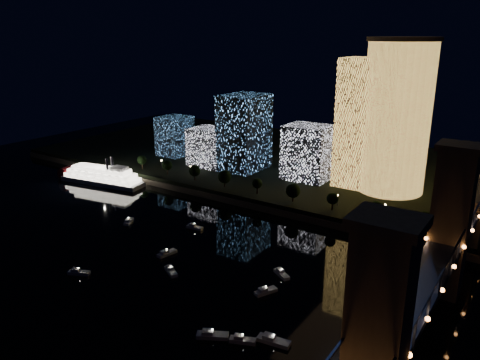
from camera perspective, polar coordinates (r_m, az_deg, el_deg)
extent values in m
plane|color=black|center=(154.64, -6.13, -14.38)|extent=(520.00, 520.00, 0.00)
cube|color=black|center=(284.34, 15.05, 0.71)|extent=(420.00, 160.00, 5.00)
cube|color=#6B5E4C|center=(216.01, 8.02, -4.44)|extent=(420.00, 6.00, 3.00)
cylinder|color=#EDAF4C|center=(242.22, 18.51, 7.06)|extent=(32.00, 32.00, 72.94)
cylinder|color=#6B5E4C|center=(238.96, 19.40, 15.91)|extent=(34.00, 34.00, 2.00)
cube|color=#EDAF4C|center=(247.41, 14.47, 6.69)|extent=(20.50, 20.50, 65.22)
cube|color=white|center=(256.87, 8.28, 3.36)|extent=(23.96, 20.27, 29.49)
cube|color=#5CA6FA|center=(272.35, 0.53, 5.83)|extent=(21.66, 28.15, 43.31)
cube|color=white|center=(282.60, -3.62, 4.06)|extent=(22.40, 20.37, 22.40)
cube|color=#5CA6FA|center=(309.91, -7.96, 5.37)|extent=(17.91, 19.71, 25.08)
cube|color=navy|center=(119.53, 19.17, -15.59)|extent=(10.00, 260.00, 2.00)
cube|color=#6B5E4C|center=(161.19, 24.22, -5.00)|extent=(11.00, 9.00, 48.00)
cube|color=#6B5E4C|center=(99.99, 16.25, -18.27)|extent=(11.00, 9.00, 48.00)
cube|color=#6B5E4C|center=(154.11, 25.36, 3.65)|extent=(13.00, 11.00, 2.00)
cube|color=#6B5E4C|center=(88.13, 17.62, -4.87)|extent=(13.00, 11.00, 2.00)
cube|color=navy|center=(117.01, 17.11, -12.14)|extent=(0.50, 150.00, 0.50)
cube|color=navy|center=(115.16, 21.97, -13.19)|extent=(0.50, 150.00, 0.50)
cube|color=#6B5E4C|center=(212.09, 26.35, -3.68)|extent=(12.00, 40.00, 23.00)
cube|color=navy|center=(108.91, 14.94, -16.49)|extent=(0.50, 0.50, 7.00)
cube|color=navy|center=(128.92, 18.63, -11.17)|extent=(0.50, 0.50, 7.00)
cube|color=navy|center=(150.11, 21.21, -7.29)|extent=(0.50, 0.50, 7.00)
cube|color=navy|center=(172.04, 23.11, -4.37)|extent=(0.50, 0.50, 7.00)
sphere|color=orange|center=(119.71, 16.65, -14.26)|extent=(1.20, 1.20, 1.20)
sphere|color=orange|center=(159.00, 21.74, -6.63)|extent=(1.20, 1.20, 1.20)
sphere|color=orange|center=(200.70, 24.68, -2.07)|extent=(1.20, 1.20, 1.20)
cube|color=silver|center=(276.39, -16.43, -0.15)|extent=(52.09, 19.74, 2.54)
cube|color=white|center=(275.69, -16.47, 0.33)|extent=(47.73, 18.01, 2.33)
cube|color=white|center=(275.05, -16.51, 0.80)|extent=(43.38, 16.28, 2.33)
cube|color=white|center=(274.42, -16.55, 1.26)|extent=(36.93, 14.20, 2.33)
cube|color=silver|center=(265.85, -14.52, 1.37)|extent=(9.40, 7.65, 1.91)
cylinder|color=black|center=(267.68, -15.90, 1.89)|extent=(1.48, 1.48, 6.36)
cylinder|color=black|center=(270.78, -15.32, 2.11)|extent=(1.48, 1.48, 6.36)
cylinder|color=maroon|center=(292.82, -20.23, 0.84)|extent=(8.87, 10.61, 7.42)
cube|color=silver|center=(216.61, -13.41, -4.95)|extent=(5.48, 7.56, 1.20)
cube|color=silver|center=(215.25, -13.53, -4.79)|extent=(2.87, 3.15, 1.00)
sphere|color=white|center=(215.87, -13.45, -4.46)|extent=(0.36, 0.36, 0.36)
cube|color=silver|center=(135.97, 4.13, -19.00)|extent=(9.62, 4.28, 1.20)
cube|color=silver|center=(135.73, 3.56, -18.48)|extent=(3.56, 2.86, 1.00)
sphere|color=white|center=(134.80, 4.15, -18.31)|extent=(0.36, 0.36, 0.36)
cube|color=silver|center=(205.52, -5.55, -5.78)|extent=(7.59, 3.07, 1.20)
cube|color=silver|center=(205.68, -5.81, -5.44)|extent=(2.76, 2.16, 1.00)
sphere|color=white|center=(204.74, -5.56, -5.27)|extent=(0.36, 0.36, 0.36)
cube|color=silver|center=(177.48, -19.04, -10.65)|extent=(7.86, 5.55, 1.20)
cube|color=silver|center=(177.48, -19.41, -10.29)|extent=(3.25, 2.94, 1.00)
sphere|color=white|center=(176.58, -19.10, -10.07)|extent=(0.36, 0.36, 0.36)
cube|color=silver|center=(157.48, 3.17, -13.41)|extent=(5.56, 8.15, 1.20)
cube|color=silver|center=(156.35, 2.81, -13.18)|extent=(3.00, 3.34, 1.00)
sphere|color=white|center=(156.47, 3.19, -12.78)|extent=(0.36, 0.36, 0.36)
cube|color=silver|center=(183.82, -8.90, -8.84)|extent=(4.00, 8.34, 1.20)
cube|color=silver|center=(182.71, -9.22, -8.64)|extent=(2.56, 3.14, 1.00)
sphere|color=white|center=(182.95, -8.92, -8.27)|extent=(0.36, 0.36, 0.36)
cube|color=silver|center=(137.87, -3.37, -18.40)|extent=(9.21, 6.95, 1.20)
cube|color=silver|center=(137.39, -3.96, -17.99)|extent=(3.88, 3.58, 1.00)
sphere|color=white|center=(136.71, -3.38, -17.72)|extent=(0.36, 0.36, 0.36)
cube|color=silver|center=(167.85, 5.10, -11.37)|extent=(7.84, 6.09, 1.20)
cube|color=silver|center=(168.20, 4.92, -10.88)|extent=(3.33, 3.10, 1.00)
sphere|color=white|center=(166.90, 5.12, -10.77)|extent=(0.36, 0.36, 0.36)
cube|color=silver|center=(135.88, 0.33, -18.97)|extent=(7.61, 4.97, 1.20)
cube|color=silver|center=(135.41, -0.15, -18.54)|extent=(3.08, 2.73, 1.00)
sphere|color=white|center=(134.71, 0.33, -18.29)|extent=(0.36, 0.36, 0.36)
cube|color=silver|center=(170.74, -8.42, -10.97)|extent=(8.12, 6.05, 1.20)
cube|color=silver|center=(171.23, -8.57, -10.48)|extent=(3.41, 3.14, 1.00)
sphere|color=white|center=(169.81, -8.45, -10.38)|extent=(0.36, 0.36, 0.36)
cylinder|color=black|center=(281.37, -11.83, 1.72)|extent=(0.70, 0.70, 4.00)
sphere|color=black|center=(280.47, -11.87, 2.41)|extent=(5.61, 5.61, 5.61)
cylinder|color=black|center=(267.78, -8.83, 1.09)|extent=(0.70, 0.70, 4.00)
sphere|color=black|center=(266.84, -8.86, 1.81)|extent=(5.86, 5.86, 5.86)
cylinder|color=black|center=(255.04, -5.52, 0.39)|extent=(0.70, 0.70, 4.00)
sphere|color=black|center=(254.04, -5.54, 1.15)|extent=(6.39, 6.39, 6.39)
cylinder|color=black|center=(243.27, -1.88, -0.38)|extent=(0.70, 0.70, 4.00)
sphere|color=black|center=(242.23, -1.89, 0.41)|extent=(6.93, 6.93, 6.93)
cylinder|color=black|center=(232.64, 2.11, -1.22)|extent=(0.70, 0.70, 4.00)
sphere|color=black|center=(231.54, 2.12, -0.40)|extent=(5.12, 5.12, 5.12)
cylinder|color=black|center=(223.28, 6.46, -2.13)|extent=(0.70, 0.70, 4.00)
sphere|color=black|center=(222.15, 6.49, -1.28)|extent=(7.00, 7.00, 7.00)
cylinder|color=black|center=(215.39, 11.17, -3.10)|extent=(0.70, 0.70, 4.00)
sphere|color=black|center=(214.21, 11.23, -2.23)|extent=(5.43, 5.43, 5.43)
cylinder|color=black|center=(209.12, 16.21, -4.12)|extent=(0.70, 0.70, 4.00)
sphere|color=black|center=(207.90, 16.29, -3.22)|extent=(5.73, 5.73, 5.73)
cylinder|color=black|center=(204.61, 21.53, -5.15)|extent=(0.70, 0.70, 4.00)
sphere|color=black|center=(203.37, 21.64, -4.24)|extent=(5.21, 5.21, 5.21)
cylinder|color=black|center=(278.47, -9.51, 1.80)|extent=(0.24, 0.24, 5.00)
sphere|color=#FFCC7F|center=(277.75, -9.54, 2.35)|extent=(0.70, 0.70, 0.70)
cylinder|color=black|center=(264.24, -6.04, 1.09)|extent=(0.24, 0.24, 5.00)
sphere|color=#FFCC7F|center=(263.47, -6.06, 1.68)|extent=(0.70, 0.70, 0.70)
cylinder|color=black|center=(251.13, -2.19, 0.31)|extent=(0.24, 0.24, 5.00)
sphere|color=#FFCC7F|center=(250.32, -2.19, 0.92)|extent=(0.70, 0.70, 0.70)
cylinder|color=black|center=(239.32, 2.07, -0.56)|extent=(0.24, 0.24, 5.00)
sphere|color=#FFCC7F|center=(238.48, 2.07, 0.08)|extent=(0.70, 0.70, 0.70)
cylinder|color=black|center=(229.03, 6.73, -1.50)|extent=(0.24, 0.24, 5.00)
sphere|color=#FFCC7F|center=(228.14, 6.75, -0.84)|extent=(0.70, 0.70, 0.70)
cylinder|color=black|center=(220.46, 11.80, -2.52)|extent=(0.24, 0.24, 5.00)
sphere|color=#FFCC7F|center=(219.54, 11.84, -1.83)|extent=(0.70, 0.70, 0.70)
cylinder|color=black|center=(213.81, 17.24, -3.59)|extent=(0.24, 0.24, 5.00)
sphere|color=#FFCC7F|center=(212.86, 17.31, -2.89)|extent=(0.70, 0.70, 0.70)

